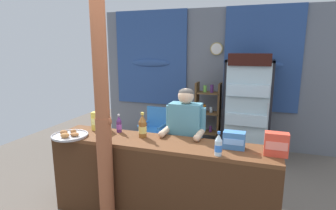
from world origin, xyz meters
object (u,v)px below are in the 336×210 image
Objects in this scene: stall_counter at (157,177)px; soda_bottle_water at (218,145)px; soda_bottle_grape_soda at (119,125)px; drink_fridge at (248,101)px; pastry_tray at (70,135)px; timber_post at (103,123)px; snack_box_biscuit at (234,140)px; snack_box_crackers at (276,144)px; snack_box_instant_noodle at (100,121)px; bottle_shelf_rack at (208,115)px; plastic_lawn_chair at (155,127)px; shopkeeper at (185,133)px; soda_bottle_iced_tea at (143,127)px.

stall_counter is 0.83m from soda_bottle_water.
soda_bottle_water is at bearing -15.30° from soda_bottle_grape_soda.
pastry_tray is (-1.87, -2.44, -0.07)m from drink_fridge.
timber_post is 11.46× the size of snack_box_biscuit.
snack_box_instant_noodle is at bearing 174.85° from snack_box_crackers.
timber_post is 1.92× the size of bottle_shelf_rack.
bottle_shelf_rack is 5.97× the size of snack_box_biscuit.
drink_fridge reaches higher than plastic_lawn_chair.
plastic_lawn_chair is at bearing 98.42° from timber_post.
drink_fridge is (0.82, 2.35, 0.46)m from stall_counter.
shopkeeper is at bearing 47.53° from timber_post.
bottle_shelf_rack is 2.42m from soda_bottle_iced_tea.
stall_counter is 1.01× the size of timber_post.
soda_bottle_grape_soda is at bearing -82.39° from plastic_lawn_chair.
shopkeeper is at bearing 150.49° from snack_box_biscuit.
timber_post is at bearing -121.54° from soda_bottle_iced_tea.
pastry_tray is at bearing -161.77° from soda_bottle_iced_tea.
stall_counter is 6.09× the size of pastry_tray.
snack_box_instant_noodle is (-0.28, 0.02, 0.02)m from soda_bottle_grape_soda.
shopkeeper is 3.58× the size of pastry_tray.
bottle_shelf_rack is 0.88× the size of shopkeeper.
snack_box_instant_noodle is (-1.69, -2.08, 0.03)m from drink_fridge.
stall_counter is 2.54m from bottle_shelf_rack.
plastic_lawn_chair is (-0.90, -0.55, -0.19)m from bottle_shelf_rack.
soda_bottle_grape_soda reaches higher than snack_box_biscuit.
stall_counter is 11.22× the size of soda_bottle_grape_soda.
plastic_lawn_chair is 0.58× the size of shopkeeper.
timber_post is 2.36m from plastic_lawn_chair.
bottle_shelf_rack is at bearing 78.45° from timber_post.
shopkeeper is 1.10m from snack_box_crackers.
bottle_shelf_rack reaches higher than soda_bottle_water.
snack_box_crackers is (0.40, -0.06, 0.03)m from snack_box_biscuit.
drink_fridge is 4.50× the size of pastry_tray.
soda_bottle_grape_soda reaches higher than stall_counter.
plastic_lawn_chair is 3.60× the size of soda_bottle_water.
pastry_tray is (-0.18, -0.36, -0.09)m from snack_box_instant_noodle.
bottle_shelf_rack is 5.65× the size of snack_box_instant_noodle.
soda_bottle_iced_tea is 1.27× the size of snack_box_instant_noodle.
timber_post is 2.88m from bottle_shelf_rack.
plastic_lawn_chair is at bearing 107.80° from soda_bottle_iced_tea.
shopkeeper is (1.00, -1.50, 0.44)m from plastic_lawn_chair.
pastry_tray is at bearing -179.89° from soda_bottle_water.
timber_post is at bearing -132.47° from shopkeeper.
bottle_shelf_rack is at bearing 73.74° from soda_bottle_grape_soda.
soda_bottle_grape_soda is at bearing -162.66° from shopkeeper.
shopkeeper reaches higher than soda_bottle_grape_soda.
shopkeeper is (0.18, 0.50, 0.36)m from stall_counter.
soda_bottle_grape_soda is (-0.10, 0.49, -0.16)m from timber_post.
shopkeeper is 1.08m from snack_box_instant_noodle.
soda_bottle_iced_tea is (0.58, -1.82, 0.58)m from plastic_lawn_chair.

